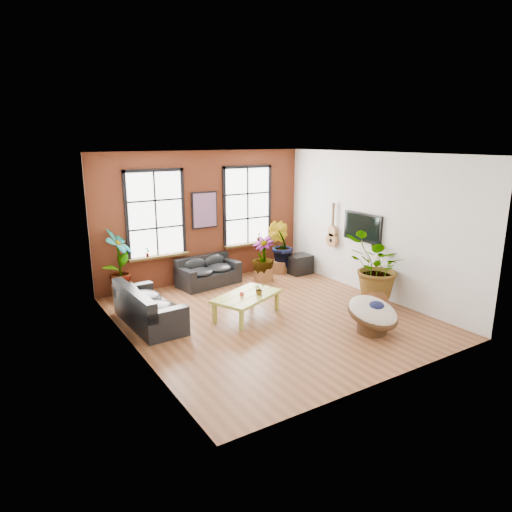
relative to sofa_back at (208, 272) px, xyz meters
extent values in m
cube|color=brown|center=(0.14, -2.81, -0.35)|extent=(6.00, 6.50, 0.02)
cube|color=white|center=(0.14, -2.81, 3.17)|extent=(6.00, 6.50, 0.02)
cube|color=#532213|center=(0.14, 0.45, 1.41)|extent=(6.00, 0.02, 3.50)
cube|color=silver|center=(0.14, -6.07, 1.41)|extent=(6.00, 0.02, 3.50)
cube|color=silver|center=(-2.87, -2.81, 1.41)|extent=(0.02, 6.50, 3.50)
cube|color=silver|center=(3.15, -2.81, 1.41)|extent=(0.02, 6.50, 3.50)
cube|color=white|center=(-1.21, 0.39, 1.61)|extent=(1.40, 0.02, 2.10)
cube|color=#3E2D11|center=(-1.21, 0.32, 0.53)|extent=(1.60, 0.22, 0.06)
cube|color=white|center=(1.49, 0.39, 1.61)|extent=(1.40, 0.02, 2.10)
cube|color=#3E2D11|center=(1.49, 0.32, 0.53)|extent=(1.60, 0.22, 0.06)
cube|color=black|center=(0.01, -0.05, -0.15)|extent=(1.74, 1.04, 0.37)
cube|color=black|center=(-0.04, 0.25, 0.22)|extent=(1.65, 0.44, 0.38)
cube|color=black|center=(-0.71, -0.16, 0.13)|extent=(0.31, 0.82, 0.20)
cube|color=black|center=(0.72, 0.06, 0.13)|extent=(0.31, 0.82, 0.20)
ellipsoid|color=black|center=(-0.30, -0.14, 0.08)|extent=(0.78, 0.77, 0.21)
ellipsoid|color=black|center=(-0.33, 0.09, 0.22)|extent=(0.71, 0.31, 0.37)
ellipsoid|color=black|center=(0.32, -0.05, 0.08)|extent=(0.78, 0.77, 0.21)
ellipsoid|color=black|center=(0.29, 0.18, 0.22)|extent=(0.71, 0.31, 0.37)
cube|color=black|center=(-2.22, -1.77, -0.14)|extent=(0.95, 2.10, 0.40)
cube|color=black|center=(-2.55, -1.78, 0.27)|extent=(0.30, 2.07, 0.41)
cube|color=black|center=(-2.19, -2.69, 0.17)|extent=(0.87, 0.25, 0.21)
cube|color=black|center=(-2.26, -0.84, 0.17)|extent=(0.87, 0.25, 0.21)
ellipsoid|color=black|center=(-2.16, -2.18, 0.12)|extent=(0.76, 0.93, 0.23)
ellipsoid|color=black|center=(-2.41, -2.19, 0.27)|extent=(0.27, 0.91, 0.40)
ellipsoid|color=black|center=(-2.19, -1.36, 0.12)|extent=(0.76, 0.93, 0.23)
ellipsoid|color=black|center=(-2.44, -1.37, 0.27)|extent=(0.27, 0.91, 0.40)
cube|color=#A1AA3D|center=(-0.27, -2.49, 0.12)|extent=(1.77, 1.42, 0.07)
cube|color=#3E2D11|center=(-0.22, -2.63, 0.16)|extent=(1.42, 0.62, 0.00)
cube|color=#3E2D11|center=(-0.33, -2.36, 0.16)|extent=(1.42, 0.62, 0.00)
cube|color=#A1AA3D|center=(-0.76, -3.09, -0.13)|extent=(0.10, 0.10, 0.43)
cube|color=#A1AA3D|center=(0.49, -2.54, -0.13)|extent=(0.10, 0.10, 0.43)
cube|color=#A1AA3D|center=(-1.04, -2.44, -0.13)|extent=(0.10, 0.10, 0.43)
cube|color=#A1AA3D|center=(0.21, -1.90, -0.13)|extent=(0.10, 0.10, 0.43)
cylinder|color=#D8363E|center=(-0.40, -2.49, 0.20)|extent=(0.12, 0.12, 0.10)
cylinder|color=#422B17|center=(1.42, -4.57, -0.22)|extent=(0.69, 0.69, 0.24)
torus|color=#422B17|center=(1.42, -4.57, 0.06)|extent=(1.19, 1.19, 0.47)
ellipsoid|color=beige|center=(1.42, -4.57, 0.12)|extent=(1.15, 1.20, 0.64)
ellipsoid|color=#13183D|center=(1.43, -4.62, 0.23)|extent=(0.44, 0.38, 0.18)
cube|color=black|center=(0.14, 0.38, 1.61)|extent=(0.74, 0.04, 0.98)
cube|color=#0C7F8C|center=(0.14, 0.35, 1.61)|extent=(0.66, 0.02, 0.90)
cube|color=black|center=(3.09, -2.51, 1.31)|extent=(0.06, 1.25, 0.72)
cube|color=black|center=(3.06, -2.51, 1.31)|extent=(0.01, 1.15, 0.62)
cylinder|color=#B27F4C|center=(3.04, -1.46, 0.79)|extent=(0.09, 0.38, 0.38)
cylinder|color=#B27F4C|center=(3.04, -1.46, 1.04)|extent=(0.09, 0.30, 0.30)
cylinder|color=black|center=(3.04, -1.46, 0.79)|extent=(0.09, 0.11, 0.11)
cube|color=#3E2D11|center=(3.04, -1.46, 1.41)|extent=(0.04, 0.05, 0.55)
cube|color=#3E2D11|center=(3.04, -1.46, 1.73)|extent=(0.06, 0.06, 0.14)
cube|color=black|center=(2.71, -0.47, -0.07)|extent=(0.66, 0.55, 0.55)
cylinder|color=brown|center=(-2.24, 0.12, -0.15)|extent=(0.63, 0.63, 0.38)
cylinder|color=brown|center=(2.28, -0.10, -0.16)|extent=(0.56, 0.56, 0.35)
cylinder|color=brown|center=(2.60, -3.54, -0.13)|extent=(0.62, 0.62, 0.42)
cylinder|color=brown|center=(1.47, -0.49, -0.15)|extent=(0.65, 0.65, 0.38)
imported|color=#174913|center=(-2.27, 0.16, 0.60)|extent=(0.96, 1.00, 1.58)
imported|color=#174913|center=(2.30, -0.07, 0.47)|extent=(0.89, 0.93, 1.33)
imported|color=#174913|center=(2.60, -3.51, 0.59)|extent=(1.53, 1.37, 1.54)
imported|color=#174913|center=(1.44, -0.50, 0.34)|extent=(0.81, 0.81, 1.08)
imported|color=#174913|center=(-0.04, -2.63, 0.28)|extent=(0.27, 0.24, 0.26)
imported|color=#174913|center=(-1.51, 0.32, 0.69)|extent=(0.17, 0.17, 0.27)
imported|color=#174913|center=(1.84, 0.32, 0.69)|extent=(0.19, 0.19, 0.27)
camera|label=1|loc=(-5.10, -10.57, 3.46)|focal=32.00mm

